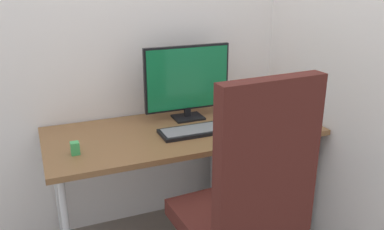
{
  "coord_description": "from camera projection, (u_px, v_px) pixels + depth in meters",
  "views": [
    {
      "loc": [
        -0.76,
        -1.98,
        1.54
      ],
      "look_at": [
        0.03,
        -0.07,
        0.81
      ],
      "focal_mm": 37.97,
      "sensor_mm": 36.0,
      "label": 1
    }
  ],
  "objects": [
    {
      "name": "desk_clamp_accessory",
      "position": [
        75.0,
        148.0,
        1.94
      ],
      "size": [
        0.04,
        0.04,
        0.06
      ],
      "primitive_type": "cube",
      "color": "#3FAD59",
      "rests_on": "desk"
    },
    {
      "name": "mouse",
      "position": [
        256.0,
        122.0,
        2.32
      ],
      "size": [
        0.08,
        0.11,
        0.04
      ],
      "primitive_type": "ellipsoid",
      "rotation": [
        0.0,
        0.0,
        0.17
      ],
      "color": "#9EA0A5",
      "rests_on": "desk"
    },
    {
      "name": "pen_holder",
      "position": [
        268.0,
        102.0,
        2.58
      ],
      "size": [
        0.08,
        0.08,
        0.18
      ],
      "color": "silver",
      "rests_on": "desk"
    },
    {
      "name": "notebook",
      "position": [
        294.0,
        122.0,
        2.33
      ],
      "size": [
        0.19,
        0.19,
        0.02
      ],
      "primitive_type": "cube",
      "rotation": [
        0.0,
        0.0,
        0.32
      ],
      "color": "#334C8C",
      "rests_on": "desk"
    },
    {
      "name": "monitor",
      "position": [
        187.0,
        80.0,
        2.36
      ],
      "size": [
        0.52,
        0.14,
        0.44
      ],
      "color": "black",
      "rests_on": "desk"
    },
    {
      "name": "office_chair",
      "position": [
        248.0,
        199.0,
        1.7
      ],
      "size": [
        0.55,
        0.57,
        1.19
      ],
      "color": "black",
      "rests_on": "ground_plane"
    },
    {
      "name": "keyboard",
      "position": [
        194.0,
        131.0,
        2.21
      ],
      "size": [
        0.38,
        0.17,
        0.02
      ],
      "color": "black",
      "rests_on": "desk"
    },
    {
      "name": "filing_cabinet",
      "position": [
        251.0,
        181.0,
        2.56
      ],
      "size": [
        0.36,
        0.46,
        0.6
      ],
      "color": "gray",
      "rests_on": "ground_plane"
    },
    {
      "name": "desk",
      "position": [
        183.0,
        137.0,
        2.29
      ],
      "size": [
        1.5,
        0.66,
        0.71
      ],
      "color": "brown",
      "rests_on": "ground_plane"
    },
    {
      "name": "wall_side_right",
      "position": [
        331.0,
        1.0,
        2.16
      ],
      "size": [
        0.04,
        1.94,
        2.8
      ],
      "primitive_type": "cube",
      "color": "white",
      "rests_on": "ground_plane"
    }
  ]
}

